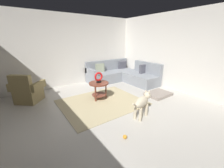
# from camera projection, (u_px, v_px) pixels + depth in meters

# --- Properties ---
(ground_plane) EXTENTS (6.00, 6.00, 0.10)m
(ground_plane) POSITION_uv_depth(u_px,v_px,m) (111.00, 115.00, 3.57)
(ground_plane) COLOR #B7B2A8
(wall_back) EXTENTS (6.00, 0.12, 2.70)m
(wall_back) POSITION_uv_depth(u_px,v_px,m) (68.00, 51.00, 5.41)
(wall_back) COLOR silver
(wall_back) RESTS_ON ground_plane
(wall_right) EXTENTS (0.12, 6.00, 2.70)m
(wall_right) POSITION_uv_depth(u_px,v_px,m) (182.00, 53.00, 4.75)
(wall_right) COLOR silver
(wall_right) RESTS_ON ground_plane
(area_rug) EXTENTS (2.30, 1.90, 0.01)m
(area_rug) POSITION_uv_depth(u_px,v_px,m) (102.00, 102.00, 4.18)
(area_rug) COLOR tan
(area_rug) RESTS_ON ground_plane
(sectional_couch) EXTENTS (2.20, 2.25, 0.88)m
(sectional_couch) POSITION_uv_depth(u_px,v_px,m) (122.00, 75.00, 6.12)
(sectional_couch) COLOR gray
(sectional_couch) RESTS_ON ground_plane
(armchair) EXTENTS (1.00, 0.98, 0.88)m
(armchair) POSITION_uv_depth(u_px,v_px,m) (27.00, 92.00, 4.13)
(armchair) COLOR olive
(armchair) RESTS_ON ground_plane
(side_table) EXTENTS (0.60, 0.60, 0.54)m
(side_table) POSITION_uv_depth(u_px,v_px,m) (99.00, 86.00, 4.30)
(side_table) COLOR brown
(side_table) RESTS_ON ground_plane
(torus_sculpture) EXTENTS (0.28, 0.08, 0.33)m
(torus_sculpture) POSITION_uv_depth(u_px,v_px,m) (99.00, 77.00, 4.20)
(torus_sculpture) COLOR black
(torus_sculpture) RESTS_ON side_table
(dog_bed_mat) EXTENTS (0.80, 0.60, 0.09)m
(dog_bed_mat) POSITION_uv_depth(u_px,v_px,m) (158.00, 94.00, 4.69)
(dog_bed_mat) COLOR gray
(dog_bed_mat) RESTS_ON ground_plane
(dog) EXTENTS (0.83, 0.35, 0.63)m
(dog) POSITION_uv_depth(u_px,v_px,m) (142.00, 102.00, 3.32)
(dog) COLOR beige
(dog) RESTS_ON ground_plane
(dog_toy_ball) EXTENTS (0.08, 0.08, 0.08)m
(dog_toy_ball) POSITION_uv_depth(u_px,v_px,m) (125.00, 137.00, 2.66)
(dog_toy_ball) COLOR orange
(dog_toy_ball) RESTS_ON ground_plane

